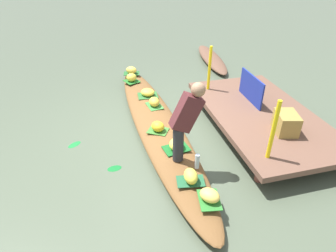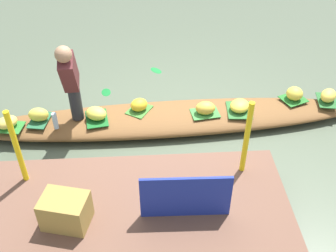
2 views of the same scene
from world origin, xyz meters
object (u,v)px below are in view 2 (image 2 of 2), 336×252
Objects in this scene: banana_bunch_2 at (328,95)px; banana_bunch_4 at (139,105)px; banana_bunch_3 at (205,108)px; water_bottle at (55,121)px; banana_bunch_5 at (295,94)px; produce_crate at (66,211)px; banana_bunch_6 at (7,122)px; banana_bunch_7 at (96,114)px; banana_bunch_1 at (240,106)px; market_banner at (186,197)px; vendor_person at (70,78)px; vendor_boat at (168,119)px; banana_bunch_0 at (38,115)px.

banana_bunch_2 reaches higher than banana_bunch_4.
water_bottle is at bearing 5.60° from banana_bunch_3.
banana_bunch_5 is (-2.22, -0.13, 0.01)m from banana_bunch_4.
banana_bunch_4 is at bearing -109.74° from produce_crate.
banana_bunch_3 is 2.46m from produce_crate.
banana_bunch_4 is at bearing -170.91° from banana_bunch_6.
produce_crate reaches higher than banana_bunch_4.
banana_bunch_4 is 0.90× the size of banana_bunch_6.
produce_crate reaches higher than banana_bunch_5.
banana_bunch_2 is 3.80m from water_bottle.
banana_bunch_2 is 0.63× the size of produce_crate.
banana_bunch_5 is at bearing -8.12° from banana_bunch_2.
banana_bunch_5 is 0.83× the size of banana_bunch_7.
banana_bunch_4 is 0.55× the size of produce_crate.
banana_bunch_2 is at bearing 171.88° from banana_bunch_5.
banana_bunch_1 is at bearing -138.03° from produce_crate.
vendor_person is at bearing -52.11° from market_banner.
produce_crate is (-1.01, 1.70, 0.20)m from banana_bunch_6.
vendor_person reaches higher than banana_bunch_7.
produce_crate is (1.16, 0.02, -0.09)m from market_banner.
banana_bunch_5 is 0.54× the size of produce_crate.
market_banner reaches higher than vendor_boat.
banana_bunch_2 is at bearing -173.38° from banana_bunch_1.
produce_crate is at bearing 70.26° from banana_bunch_4.
banana_bunch_3 is 2.63m from banana_bunch_6.
water_bottle is at bearing 7.83° from banana_bunch_5.
banana_bunch_3 is (-2.25, -0.02, -0.01)m from banana_bunch_0.
banana_bunch_5 is 2.81m from banana_bunch_7.
banana_bunch_2 is (-4.04, -0.21, -0.00)m from banana_bunch_0.
banana_bunch_0 is 0.91× the size of banana_bunch_1.
banana_bunch_2 is at bearing -178.71° from banana_bunch_4.
vendor_person is (1.23, 0.16, 0.81)m from vendor_boat.
banana_bunch_2 is 1.80m from banana_bunch_3.
vendor_boat is 1.95m from market_banner.
vendor_person is at bearing 12.82° from banana_bunch_7.
market_banner is (2.24, 2.02, 0.28)m from banana_bunch_2.
banana_bunch_0 is 3.58m from banana_bunch_5.
vendor_boat is at bearing -1.42° from banana_bunch_1.
vendor_boat is 1.48m from vendor_person.
banana_bunch_6 is 0.94× the size of banana_bunch_7.
produce_crate reaches higher than banana_bunch_0.
vendor_boat is 1.00m from banana_bunch_7.
banana_bunch_6 is 0.22× the size of vendor_person.
banana_bunch_1 is at bearing -175.17° from banana_bunch_3.
banana_bunch_1 reaches higher than vendor_boat.
banana_bunch_0 is 0.22× the size of vendor_person.
banana_bunch_2 is at bearing -176.99° from banana_bunch_0.
banana_bunch_6 is at bearing 9.09° from banana_bunch_4.
banana_bunch_7 is (0.58, 0.17, -0.00)m from banana_bunch_4.
banana_bunch_6 is (4.42, 0.34, -0.01)m from banana_bunch_2.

